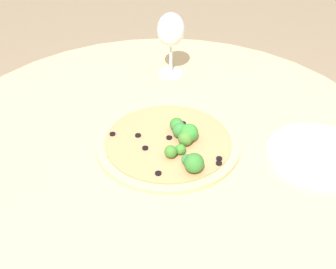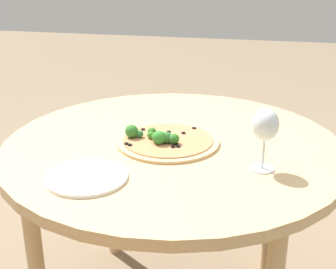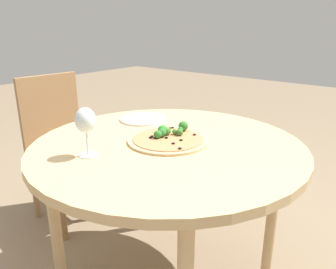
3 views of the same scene
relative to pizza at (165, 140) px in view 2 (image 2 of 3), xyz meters
name	(u,v)px [view 2 (image 2 of 3)]	position (x,y,z in m)	size (l,w,h in m)	color
dining_table	(173,161)	(-0.01, 0.02, -0.08)	(1.12, 1.12, 0.72)	tan
pizza	(165,140)	(0.00, 0.00, 0.00)	(0.34, 0.34, 0.06)	tan
wine_glass	(265,127)	(0.13, 0.32, 0.12)	(0.08, 0.08, 0.18)	silver
plate_near	(86,177)	(0.29, -0.16, -0.01)	(0.23, 0.23, 0.01)	white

